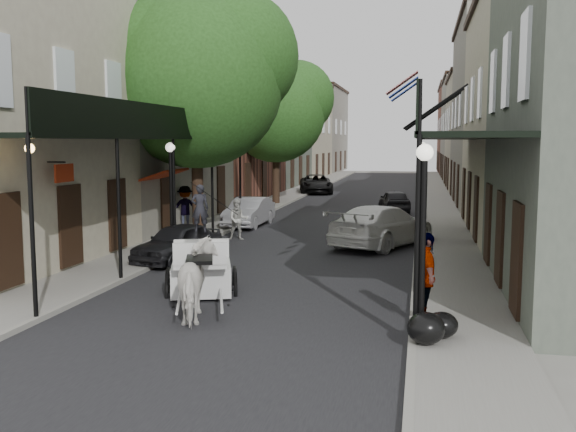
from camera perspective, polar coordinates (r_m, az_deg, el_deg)
The scene contains 24 objects.
ground at distance 15.13m, azimuth -4.21°, elevation -8.19°, with size 140.00×140.00×0.00m, color gray.
road at distance 34.51m, azimuth 4.92°, elevation 0.21°, with size 8.00×90.00×0.01m, color black.
sidewalk_left at distance 35.44m, azimuth -3.13°, elevation 0.49°, with size 2.20×90.00×0.12m, color gray.
sidewalk_right at distance 34.28m, azimuth 13.25°, elevation 0.11°, with size 2.20×90.00×0.12m, color gray.
building_row_left at distance 45.85m, azimuth -4.34°, elevation 8.38°, with size 5.00×80.00×10.50m, color #B9B294.
building_row_right at distance 44.31m, azimuth 17.80°, elevation 8.14°, with size 5.00×80.00×10.50m, color gray.
gallery_left at distance 22.81m, azimuth -11.13°, elevation 7.00°, with size 2.20×18.05×4.88m.
gallery_right at distance 21.05m, azimuth 13.86°, elevation 6.96°, with size 2.20×18.05×4.88m.
tree_near at distance 25.73m, azimuth -7.19°, elevation 12.45°, with size 7.31×6.80×9.63m.
tree_far at distance 39.17m, azimuth -0.52°, elevation 9.55°, with size 6.45×6.00×8.61m.
lamppost_right_near at distance 12.19m, azimuth 11.88°, elevation -2.09°, with size 0.32×0.32×3.71m.
lamppost_left at distance 21.72m, azimuth -10.34°, elevation 1.74°, with size 0.32×0.32×3.71m.
lamppost_right_far at distance 32.11m, azimuth 11.83°, elevation 3.27°, with size 0.32×0.32×3.71m.
horse at distance 14.19m, azimuth -7.86°, elevation -5.67°, with size 0.92×2.03×1.71m, color white.
carriage at distance 16.77m, azimuth -7.72°, elevation -2.87°, with size 2.28×2.85×2.87m.
pedestrian_walking at distance 25.23m, azimuth -4.46°, elevation -0.32°, with size 0.79×0.61×1.62m, color #AFADA5.
pedestrian_sidewalk_left at distance 27.74m, azimuth -9.12°, elevation 0.74°, with size 1.20×0.69×1.86m, color gray.
pedestrian_sidewalk_right at distance 13.78m, azimuth 12.19°, elevation -5.30°, with size 1.09×0.45×1.86m, color gray.
car_left_near at distance 21.00m, azimuth -9.77°, elevation -2.34°, with size 1.46×3.64×1.24m, color black.
car_left_mid at distance 29.25m, azimuth -3.49°, elevation 0.35°, with size 1.40×4.01×1.32m, color #A0A0A5.
car_left_far at distance 47.84m, azimuth 2.50°, elevation 2.86°, with size 2.32×5.04×1.40m, color black.
car_right_near at distance 23.93m, azimuth 8.37°, elevation -0.87°, with size 2.14×5.27×1.53m, color white.
car_right_far at distance 35.76m, azimuth 9.45°, elevation 1.34°, with size 1.44×3.57×1.22m, color black.
trash_bags at distance 12.53m, azimuth 12.70°, elevation -9.60°, with size 0.97×1.12×0.60m.
Camera 1 is at (4.04, -14.06, 3.88)m, focal length 40.00 mm.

